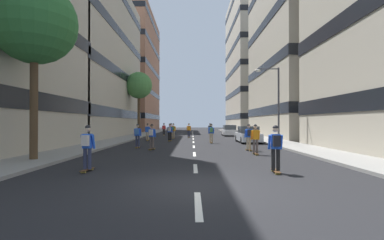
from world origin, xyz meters
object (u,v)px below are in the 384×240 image
object	(u,v)px
skater_8	(86,145)
skater_13	(248,135)
skater_0	(275,146)
skater_6	(146,131)
skater_4	(136,134)
skater_2	(254,138)
skater_12	(170,128)
street_tree_mid	(138,86)
skater_1	(169,131)
skater_9	(172,130)
street_tree_near	(33,23)
skater_5	(210,132)
skater_11	(188,130)
parked_car_near	(247,135)
skater_7	(209,129)
parked_car_mid	(228,131)
skater_3	(151,135)
streetlamp_right	(273,96)
skater_10	(163,128)

from	to	relation	value
skater_8	skater_13	size ratio (longest dim) A/B	1.00
skater_0	skater_6	bearing A→B (deg)	113.00
skater_4	skater_2	bearing A→B (deg)	-29.20
skater_12	street_tree_mid	bearing A→B (deg)	-176.95
skater_1	skater_9	distance (m)	4.74
street_tree_near	skater_5	world-z (taller)	street_tree_near
skater_0	skater_11	xyz separation A→B (m)	(-3.51, 24.05, -0.03)
parked_car_near	skater_7	bearing A→B (deg)	101.04
skater_5	skater_8	distance (m)	15.50
parked_car_mid	skater_3	size ratio (longest dim) A/B	2.47
streetlamp_right	skater_13	distance (m)	7.32
skater_7	skater_10	world-z (taller)	same
skater_5	skater_11	bearing A→B (deg)	102.85
skater_0	skater_12	size ratio (longest dim) A/B	1.00
skater_3	skater_8	size ratio (longest dim) A/B	1.00
street_tree_near	skater_2	xyz separation A→B (m)	(11.22, 2.92, -5.64)
skater_5	skater_12	size ratio (longest dim) A/B	1.00
skater_0	street_tree_mid	bearing A→B (deg)	110.35
street_tree_near	skater_2	distance (m)	12.89
skater_9	skater_2	bearing A→B (deg)	-70.07
skater_6	street_tree_mid	bearing A→B (deg)	105.61
parked_car_near	skater_11	distance (m)	10.35
skater_11	skater_9	bearing A→B (deg)	-130.74
streetlamp_right	skater_6	size ratio (longest dim) A/B	3.65
skater_0	skater_7	distance (m)	28.80
skater_0	skater_12	world-z (taller)	same
skater_0	skater_4	size ratio (longest dim) A/B	1.00
skater_8	skater_12	bearing A→B (deg)	87.91
parked_car_mid	skater_2	distance (m)	22.38
street_tree_near	skater_12	distance (m)	27.07
skater_3	skater_12	bearing A→B (deg)	90.55
skater_12	street_tree_near	bearing A→B (deg)	-99.95
skater_5	skater_6	xyz separation A→B (m)	(-6.31, 3.41, -0.03)
skater_3	skater_4	bearing A→B (deg)	130.98
skater_13	skater_10	bearing A→B (deg)	109.59
street_tree_near	skater_0	xyz separation A→B (m)	(10.64, -2.86, -5.61)
parked_car_mid	street_tree_mid	distance (m)	14.25
street_tree_near	skater_1	bearing A→B (deg)	69.72
skater_4	skater_13	size ratio (longest dim) A/B	1.00
skater_10	skater_12	xyz separation A→B (m)	(1.17, -1.23, 0.03)
skater_6	skater_13	distance (m)	13.10
street_tree_near	skater_5	size ratio (longest dim) A/B	4.78
street_tree_near	skater_6	bearing A→B (deg)	78.99
parked_car_mid	skater_12	distance (m)	8.20
street_tree_near	skater_12	world-z (taller)	street_tree_near
skater_2	skater_9	bearing A→B (deg)	109.93
parked_car_mid	streetlamp_right	size ratio (longest dim) A/B	0.68
skater_2	skater_12	size ratio (longest dim) A/B	1.00
parked_car_mid	skater_9	xyz separation A→B (m)	(-7.38, -6.14, 0.32)
parked_car_near	skater_4	world-z (taller)	skater_4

